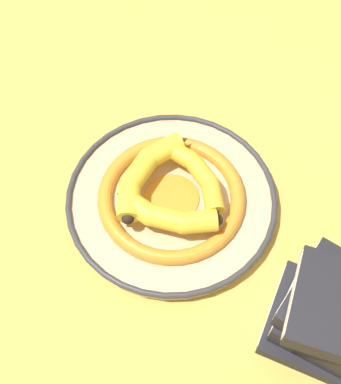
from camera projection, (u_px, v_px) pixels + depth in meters
The scene contains 5 objects.
ground_plane at pixel (171, 204), 0.94m from camera, with size 2.80×2.80×0.00m, color gold.
decorative_bowl at pixel (170, 199), 0.93m from camera, with size 0.37×0.37×0.04m.
banana_a at pixel (165, 215), 0.86m from camera, with size 0.08×0.19×0.04m.
banana_b at pixel (199, 175), 0.91m from camera, with size 0.16×0.11×0.03m.
banana_c at pixel (145, 172), 0.91m from camera, with size 0.19×0.12×0.04m.
Camera 1 is at (0.47, 0.03, 0.81)m, focal length 50.00 mm.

